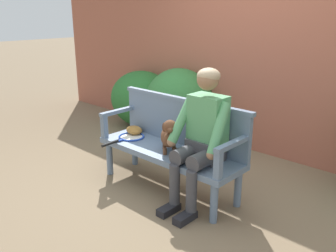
{
  "coord_description": "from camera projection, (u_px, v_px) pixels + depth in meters",
  "views": [
    {
      "loc": [
        2.35,
        -2.52,
        1.8
      ],
      "look_at": [
        0.0,
        0.0,
        0.69
      ],
      "focal_mm": 38.71,
      "sensor_mm": 36.0,
      "label": 1
    }
  ],
  "objects": [
    {
      "name": "ground_plane",
      "position": [
        168.0,
        188.0,
        3.82
      ],
      "size": [
        40.0,
        40.0,
        0.0
      ],
      "primitive_type": "plane",
      "color": "#7A664C"
    },
    {
      "name": "hedge_bush_far_left",
      "position": [
        179.0,
        103.0,
        5.26
      ],
      "size": [
        1.04,
        0.97,
        1.01
      ],
      "primitive_type": "ellipsoid",
      "color": "#337538",
      "rests_on": "ground"
    },
    {
      "name": "bench_backrest",
      "position": [
        183.0,
        121.0,
        3.77
      ],
      "size": [
        1.66,
        0.06,
        0.5
      ],
      "color": "slate",
      "rests_on": "garden_bench"
    },
    {
      "name": "tennis_racket",
      "position": [
        130.0,
        137.0,
        4.01
      ],
      "size": [
        0.3,
        0.56,
        0.03
      ],
      "color": "blue",
      "rests_on": "garden_bench"
    },
    {
      "name": "garden_bench",
      "position": [
        168.0,
        155.0,
        3.71
      ],
      "size": [
        1.62,
        0.5,
        0.44
      ],
      "color": "slate",
      "rests_on": "ground"
    },
    {
      "name": "baseball_glove",
      "position": [
        134.0,
        130.0,
        4.14
      ],
      "size": [
        0.25,
        0.22,
        0.09
      ],
      "primitive_type": "ellipsoid",
      "rotation": [
        0.0,
        0.0,
        -0.25
      ],
      "color": "#9E6B2D",
      "rests_on": "garden_bench"
    },
    {
      "name": "bench_armrest_left_end",
      "position": [
        113.0,
        118.0,
        4.07
      ],
      "size": [
        0.06,
        0.5,
        0.28
      ],
      "color": "slate",
      "rests_on": "garden_bench"
    },
    {
      "name": "brick_garden_fence",
      "position": [
        259.0,
        63.0,
        4.67
      ],
      "size": [
        8.0,
        0.3,
        2.28
      ],
      "primitive_type": "cube",
      "color": "#9E5642",
      "rests_on": "ground"
    },
    {
      "name": "dog_on_bench",
      "position": [
        170.0,
        135.0,
        3.55
      ],
      "size": [
        0.32,
        0.32,
        0.37
      ],
      "color": "brown",
      "rests_on": "garden_bench"
    },
    {
      "name": "hedge_bush_mid_right",
      "position": [
        142.0,
        99.0,
        5.77
      ],
      "size": [
        1.12,
        0.9,
        0.89
      ],
      "primitive_type": "ellipsoid",
      "color": "#286B2D",
      "rests_on": "ground"
    },
    {
      "name": "bench_armrest_right_end",
      "position": [
        227.0,
        153.0,
        3.07
      ],
      "size": [
        0.06,
        0.5,
        0.28
      ],
      "color": "slate",
      "rests_on": "garden_bench"
    },
    {
      "name": "hedge_bush_far_right",
      "position": [
        186.0,
        112.0,
        5.21
      ],
      "size": [
        1.03,
        0.94,
        0.78
      ],
      "primitive_type": "ellipsoid",
      "color": "#286B2D",
      "rests_on": "ground"
    },
    {
      "name": "person_seated",
      "position": [
        202.0,
        134.0,
        3.31
      ],
      "size": [
        0.56,
        0.65,
        1.31
      ],
      "color": "black",
      "rests_on": "ground"
    }
  ]
}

